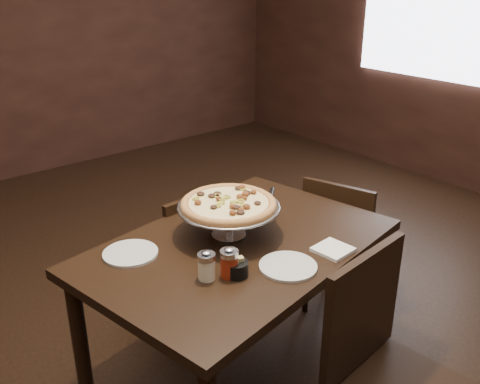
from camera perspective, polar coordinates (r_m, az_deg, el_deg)
room at (r=1.99m, az=4.40°, el=11.10°), size 6.04×7.04×2.84m
dining_table at (r=2.23m, az=-0.17°, el=-7.75°), size 1.36×1.03×0.77m
pizza_stand at (r=2.17m, az=-1.23°, el=-1.33°), size 0.42×0.42×0.17m
parmesan_shaker at (r=1.92m, az=-3.59°, el=-7.86°), size 0.07×0.07×0.11m
pepper_flake_shaker at (r=1.93m, az=-1.15°, el=-7.57°), size 0.07×0.07×0.12m
packet_caddy at (r=1.95m, az=-0.43°, el=-8.11°), size 0.09×0.09×0.07m
napkin_stack at (r=2.14m, az=9.89°, el=-6.07°), size 0.14×0.14×0.01m
plate_left at (r=2.13m, az=-11.61°, el=-6.41°), size 0.21×0.21×0.01m
plate_near at (r=2.01m, az=5.15°, el=-7.90°), size 0.22×0.22×0.01m
serving_spatula at (r=2.28m, az=3.36°, el=-0.25°), size 0.16×0.16×0.02m
chair_far at (r=2.75m, az=-5.82°, el=-6.80°), size 0.41×0.41×0.82m
chair_near at (r=2.03m, az=15.47°, el=-17.95°), size 0.47×0.47×0.93m
chair_side at (r=2.92m, az=10.83°, el=-5.29°), size 0.48×0.48×0.82m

